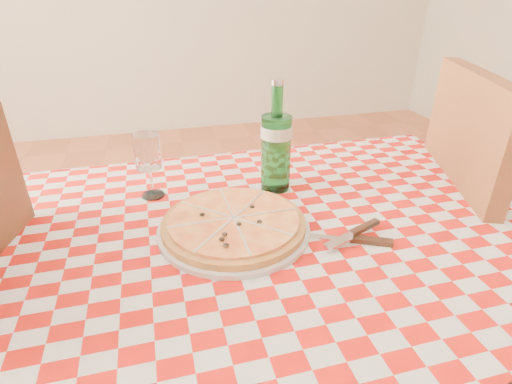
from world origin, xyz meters
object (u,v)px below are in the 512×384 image
at_px(pizza_plate, 234,223).
at_px(wine_glass, 149,166).
at_px(dining_table, 271,264).
at_px(chair_near, 485,230).
at_px(water_bottle, 276,137).

height_order(pizza_plate, wine_glass, wine_glass).
relative_size(dining_table, wine_glass, 7.43).
distance_m(dining_table, chair_near, 0.68).
relative_size(dining_table, water_bottle, 4.31).
xyz_separation_m(dining_table, wine_glass, (-0.24, 0.22, 0.18)).
xyz_separation_m(pizza_plate, wine_glass, (-0.16, 0.21, 0.06)).
xyz_separation_m(dining_table, water_bottle, (0.06, 0.18, 0.24)).
relative_size(dining_table, pizza_plate, 3.69).
xyz_separation_m(chair_near, pizza_plate, (-0.75, -0.06, 0.18)).
bearing_deg(wine_glass, pizza_plate, -52.39).
bearing_deg(water_bottle, pizza_plate, -130.36).
height_order(pizza_plate, water_bottle, water_bottle).
distance_m(pizza_plate, water_bottle, 0.26).
bearing_deg(dining_table, chair_near, 5.80).
xyz_separation_m(dining_table, pizza_plate, (-0.08, 0.01, 0.12)).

